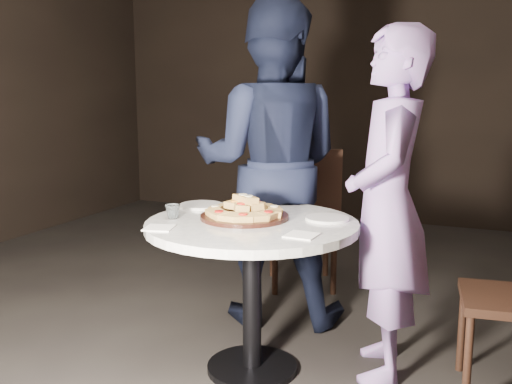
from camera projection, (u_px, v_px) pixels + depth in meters
floor at (249, 365)px, 2.83m from camera, size 7.00×7.00×0.00m
table at (252, 250)px, 2.68m from camera, size 1.29×1.29×0.75m
serving_board at (245, 217)px, 2.71m from camera, size 0.48×0.48×0.02m
focaccia_pile at (245, 209)px, 2.70m from camera, size 0.38×0.37×0.10m
plate_left at (201, 205)px, 3.00m from camera, size 0.29×0.29×0.01m
plate_right at (327, 218)px, 2.69m from camera, size 0.25×0.25×0.01m
water_glass at (173, 212)px, 2.70m from camera, size 0.07×0.07×0.07m
napkin_near at (159, 228)px, 2.51m from camera, size 0.15×0.15×0.01m
napkin_far at (302, 235)px, 2.38m from camera, size 0.13×0.13×0.01m
chair_far at (304, 209)px, 3.83m from camera, size 0.61×0.62×0.98m
diner_navy at (270, 164)px, 3.30m from camera, size 1.05×0.90×1.86m
diner_teal at (388, 206)px, 2.64m from camera, size 0.52×0.67×1.64m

